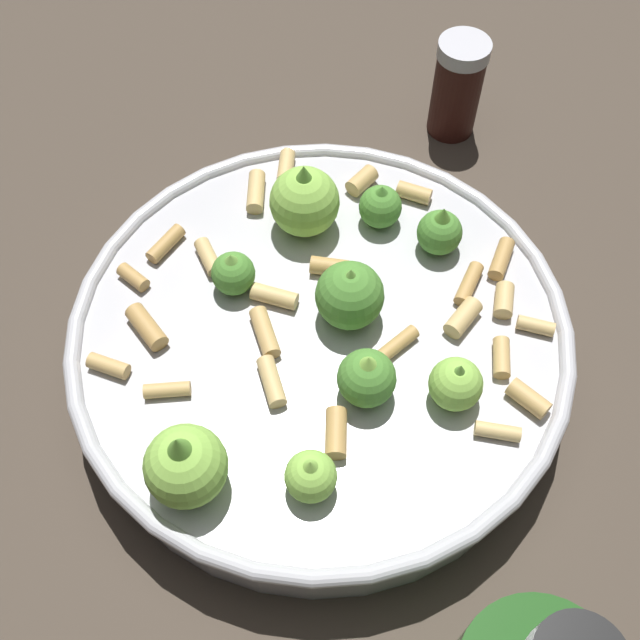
% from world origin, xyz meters
% --- Properties ---
extents(ground_plane, '(2.40, 2.40, 0.00)m').
position_xyz_m(ground_plane, '(0.00, 0.00, 0.00)').
color(ground_plane, '#42382D').
extents(cooking_pan, '(0.32, 0.32, 0.11)m').
position_xyz_m(cooking_pan, '(-0.00, -0.00, 0.03)').
color(cooking_pan, '#B7B7BC').
rests_on(cooking_pan, ground).
extents(pepper_shaker, '(0.04, 0.04, 0.09)m').
position_xyz_m(pepper_shaker, '(-0.04, 0.25, 0.04)').
color(pepper_shaker, '#33140F').
rests_on(pepper_shaker, ground).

